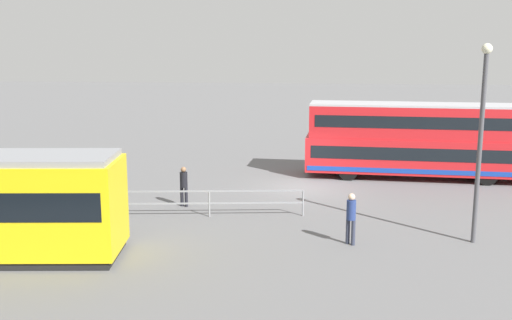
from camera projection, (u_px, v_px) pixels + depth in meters
ground_plane at (304, 188)px, 28.48m from camera, size 160.00×160.00×0.00m
double_decker_bus at (420, 140)px, 30.23m from camera, size 11.65×3.11×3.86m
pedestrian_near_railing at (184, 184)px, 25.06m from camera, size 0.41×0.41×1.72m
pedestrian_crossing at (351, 215)px, 20.21m from camera, size 0.45×0.45×1.81m
pedestrian_railing at (209, 199)px, 23.58m from camera, size 7.52×1.10×1.08m
info_sign at (59, 181)px, 23.18m from camera, size 0.95×0.15×2.23m
street_lamp at (481, 129)px, 19.87m from camera, size 0.36×0.36×6.82m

